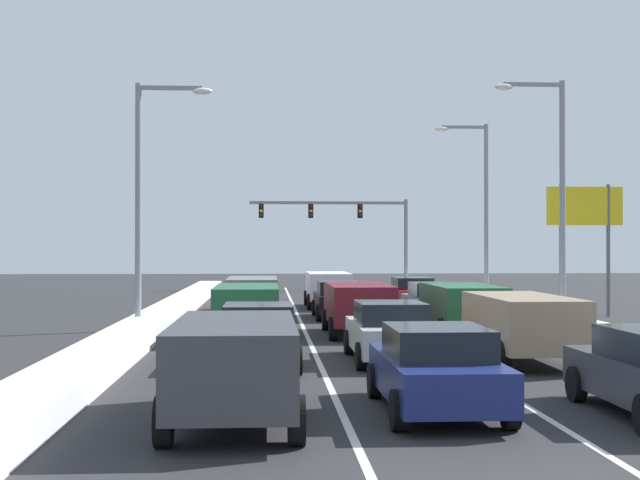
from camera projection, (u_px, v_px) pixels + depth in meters
ground_plane at (357, 334)px, 29.64m from camera, size 135.97×135.97×0.00m
lane_stripe_between_right_lane_and_center_lane at (386, 320)px, 34.96m from camera, size 0.14×57.52×0.01m
lane_stripe_between_center_lane_and_left_lane at (300, 321)px, 34.76m from camera, size 0.14×57.52×0.01m
snow_bank_right_shoulder at (519, 314)px, 35.28m from camera, size 1.90×57.52×0.46m
snow_bank_left_shoulder at (164, 315)px, 34.45m from camera, size 1.51×57.52×0.49m
suv_tan_right_lane_second at (522, 322)px, 22.11m from camera, size 2.16×4.90×1.67m
suv_green_right_lane_third at (462, 305)px, 28.58m from camera, size 2.16×4.90×1.67m
sedan_gray_right_lane_fourth at (433, 302)px, 34.63m from camera, size 2.00×4.50×1.51m
sedan_red_right_lane_fifth at (412, 294)px, 40.59m from camera, size 2.00×4.50×1.51m
sedan_navy_center_lane_nearest at (436, 369)px, 15.44m from camera, size 2.00×4.50×1.51m
sedan_silver_center_lane_second at (390, 331)px, 22.33m from camera, size 2.00×4.50×1.51m
suv_maroon_center_lane_third at (358, 304)px, 29.14m from camera, size 2.16×4.90×1.67m
sedan_black_center_lane_fourth at (338, 299)px, 36.07m from camera, size 2.00×4.50×1.51m
suv_white_center_lane_fifth at (328, 286)px, 42.55m from camera, size 2.16×4.90×1.67m
suv_charcoal_left_lane_nearest at (235, 361)px, 14.51m from camera, size 2.16×4.90×1.67m
sedan_tan_left_lane_second at (258, 335)px, 21.48m from camera, size 2.00×4.50×1.51m
suv_green_left_lane_third at (247, 307)px, 27.88m from camera, size 2.16×4.90×1.67m
suv_gray_left_lane_fourth at (252, 294)px, 35.26m from camera, size 2.16×4.90×1.67m
sedan_red_left_lane_fifth at (253, 293)px, 41.09m from camera, size 2.00×4.50×1.51m
traffic_light_gantry at (351, 220)px, 61.15m from camera, size 10.94×0.47×6.20m
street_lamp_right_near at (554, 181)px, 32.75m from camera, size 2.66×0.36×9.04m
street_lamp_right_mid at (479, 198)px, 43.17m from camera, size 2.66×0.36×8.88m
street_lamp_left_mid at (148, 183)px, 30.71m from camera, size 2.66×0.36×8.56m
roadside_sign_right at (585, 220)px, 36.89m from camera, size 3.20×0.16×5.50m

